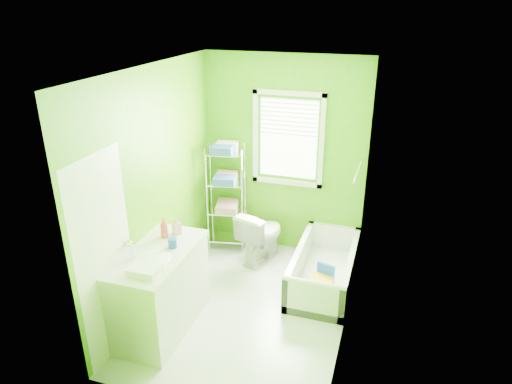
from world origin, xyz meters
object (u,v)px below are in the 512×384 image
(toilet, at_px, (261,235))
(bathtub, at_px, (324,273))
(vanity, at_px, (160,288))
(wire_shelf_unit, at_px, (227,187))

(toilet, bearing_deg, bathtub, 177.11)
(vanity, bearing_deg, toilet, 69.72)
(bathtub, relative_size, vanity, 1.24)
(toilet, xyz_separation_m, vanity, (-0.59, -1.60, 0.11))
(toilet, relative_size, vanity, 0.61)
(bathtub, xyz_separation_m, wire_shelf_unit, (-1.42, 0.50, 0.75))
(bathtub, relative_size, wire_shelf_unit, 0.99)
(vanity, relative_size, wire_shelf_unit, 0.80)
(vanity, distance_m, wire_shelf_unit, 1.83)
(bathtub, bearing_deg, vanity, -138.95)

